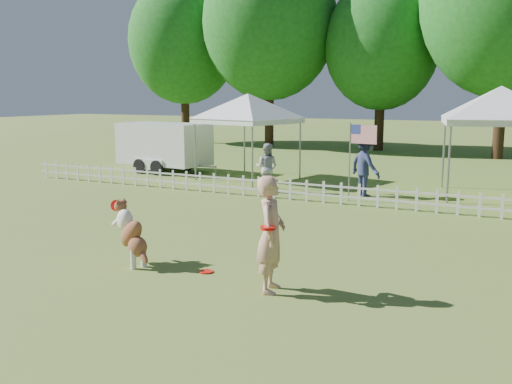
# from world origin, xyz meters

# --- Properties ---
(ground) EXTENTS (120.00, 120.00, 0.00)m
(ground) POSITION_xyz_m (0.00, 0.00, 0.00)
(ground) COLOR #4C6B21
(ground) RESTS_ON ground
(picket_fence) EXTENTS (22.00, 0.08, 0.60)m
(picket_fence) POSITION_xyz_m (0.00, 7.00, 0.30)
(picket_fence) COLOR silver
(picket_fence) RESTS_ON ground
(handler) EXTENTS (0.58, 0.73, 1.76)m
(handler) POSITION_xyz_m (1.57, -0.05, 0.88)
(handler) COLOR tan
(handler) RESTS_ON ground
(dog) EXTENTS (1.11, 0.77, 1.10)m
(dog) POSITION_xyz_m (-1.15, 0.05, 0.55)
(dog) COLOR brown
(dog) RESTS_ON ground
(frisbee_on_turf) EXTENTS (0.26, 0.26, 0.02)m
(frisbee_on_turf) POSITION_xyz_m (0.21, 0.27, 0.01)
(frisbee_on_turf) COLOR red
(frisbee_on_turf) RESTS_ON ground
(canopy_tent_left) EXTENTS (3.35, 3.35, 2.90)m
(canopy_tent_left) POSITION_xyz_m (-4.16, 9.94, 1.45)
(canopy_tent_left) COLOR white
(canopy_tent_left) RESTS_ON ground
(canopy_tent_right) EXTENTS (3.57, 3.57, 3.10)m
(canopy_tent_right) POSITION_xyz_m (3.81, 10.20, 1.55)
(canopy_tent_right) COLOR white
(canopy_tent_right) RESTS_ON ground
(cargo_trailer) EXTENTS (4.49, 2.32, 1.90)m
(cargo_trailer) POSITION_xyz_m (-7.98, 10.26, 0.95)
(cargo_trailer) COLOR white
(cargo_trailer) RESTS_ON ground
(flag_pole) EXTENTS (0.84, 0.22, 2.17)m
(flag_pole) POSITION_xyz_m (0.26, 7.62, 1.08)
(flag_pole) COLOR gray
(flag_pole) RESTS_ON ground
(spectator_a) EXTENTS (0.79, 0.65, 1.48)m
(spectator_a) POSITION_xyz_m (-2.45, 7.95, 0.74)
(spectator_a) COLOR #A6A5AA
(spectator_a) RESTS_ON ground
(spectator_b) EXTENTS (1.34, 1.22, 1.81)m
(spectator_b) POSITION_xyz_m (0.42, 8.61, 0.90)
(spectator_b) COLOR navy
(spectator_b) RESTS_ON ground
(tree_far_left) EXTENTS (6.60, 6.60, 11.00)m
(tree_far_left) POSITION_xyz_m (-15.00, 22.00, 5.50)
(tree_far_left) COLOR #185418
(tree_far_left) RESTS_ON ground
(tree_left) EXTENTS (7.40, 7.40, 12.00)m
(tree_left) POSITION_xyz_m (-9.00, 21.50, 6.00)
(tree_left) COLOR #185418
(tree_left) RESTS_ON ground
(tree_center_left) EXTENTS (6.00, 6.00, 9.80)m
(tree_center_left) POSITION_xyz_m (-3.00, 22.50, 4.90)
(tree_center_left) COLOR #185418
(tree_center_left) RESTS_ON ground
(tree_center_right) EXTENTS (7.60, 7.60, 12.60)m
(tree_center_right) POSITION_xyz_m (3.00, 21.00, 6.30)
(tree_center_right) COLOR #185418
(tree_center_right) RESTS_ON ground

